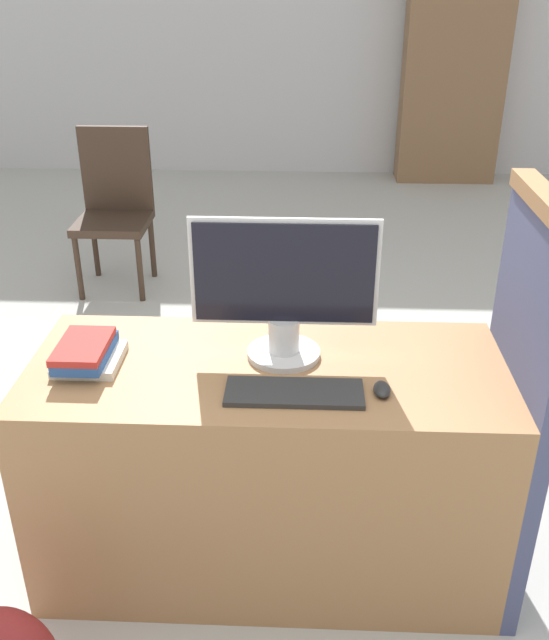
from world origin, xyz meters
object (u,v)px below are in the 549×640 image
Objects in this scene: mouse at (382,389)px; far_chair at (115,203)px; monitor at (284,290)px; book_stack at (87,353)px; keyboard at (294,393)px.

mouse is 0.09× the size of far_chair.
book_stack is (-0.61, -0.08, -0.19)m from monitor.
monitor is at bearing 144.32° from mouse.
book_stack is at bearing 172.00° from mouse.
book_stack reaches higher than mouse.
book_stack is 0.25× the size of far_chair.
monitor reaches higher than mouse.
mouse is at bearing -43.78° from far_chair.
mouse is 0.91m from book_stack.
book_stack is (-0.90, 0.13, 0.03)m from mouse.
far_chair is (-1.13, 2.28, -0.46)m from monitor.
mouse is (0.25, 0.02, 0.01)m from keyboard.
monitor is 6.56× the size of mouse.
far_chair is at bearing 114.97° from keyboard.
monitor reaches higher than book_stack.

